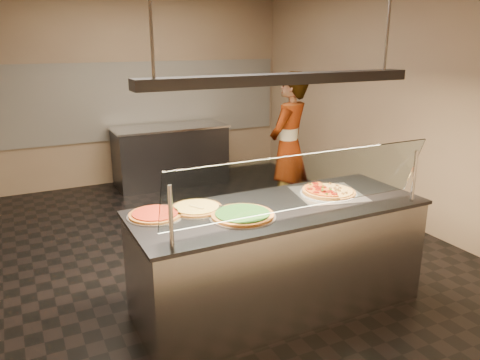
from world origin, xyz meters
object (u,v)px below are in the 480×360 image
worker (289,147)px  half_pizza_sausage (339,189)px  perforated_tray (328,193)px  pizza_spatula (204,207)px  serving_counter (278,257)px  pizza_cheese (196,208)px  sneeze_guard (305,182)px  pizza_tomato (155,214)px  prep_table (171,155)px  half_pizza_pepperoni (318,192)px  pizza_spinach (242,215)px  heat_lamp_housing (283,79)px

worker → half_pizza_sausage: bearing=39.9°
perforated_tray → pizza_spatula: (-1.14, 0.10, 0.02)m
serving_counter → pizza_cheese: size_ratio=5.54×
sneeze_guard → pizza_tomato: bearing=149.7°
pizza_tomato → prep_table: 3.92m
pizza_tomato → perforated_tray: bearing=-5.8°
pizza_spatula → worker: 2.42m
half_pizza_pepperoni → pizza_tomato: half_pizza_pepperoni is taller
pizza_spinach → prep_table: bearing=79.8°
half_pizza_sausage → pizza_spatula: size_ratio=1.94×
worker → prep_table: bearing=-99.9°
worker → pizza_spinach: bearing=17.3°
half_pizza_sausage → worker: 1.80m
perforated_tray → half_pizza_sausage: size_ratio=1.33×
half_pizza_sausage → worker: bearing=72.2°
pizza_spinach → pizza_tomato: (-0.60, 0.31, -0.00)m
pizza_cheese → pizza_spatula: (0.04, -0.05, 0.01)m
half_pizza_pepperoni → serving_counter: bearing=-170.4°
pizza_spatula → prep_table: size_ratio=0.15×
half_pizza_pepperoni → worker: bearing=65.7°
pizza_cheese → prep_table: pizza_cheese is taller
prep_table → worker: worker is taller
perforated_tray → heat_lamp_housing: bearing=-172.4°
sneeze_guard → pizza_spatula: (-0.60, 0.52, -0.27)m
perforated_tray → heat_lamp_housing: heat_lamp_housing is taller
serving_counter → pizza_tomato: bearing=166.9°
pizza_tomato → worker: size_ratio=0.23×
worker → sneeze_guard: bearing=28.2°
half_pizza_sausage → prep_table: size_ratio=0.28×
sneeze_guard → heat_lamp_housing: 0.80m
sneeze_guard → worker: 2.46m
half_pizza_pepperoni → half_pizza_sausage: size_ratio=1.00×
sneeze_guard → pizza_spatula: bearing=139.2°
half_pizza_pepperoni → pizza_spatula: bearing=174.4°
half_pizza_sausage → sneeze_guard: bearing=-147.7°
pizza_spatula → prep_table: pizza_spatula is taller
serving_counter → prep_table: same height
pizza_tomato → heat_lamp_housing: heat_lamp_housing is taller
perforated_tray → worker: bearing=68.8°
sneeze_guard → pizza_cheese: bearing=138.5°
perforated_tray → pizza_tomato: size_ratio=1.54×
sneeze_guard → pizza_tomato: sneeze_guard is taller
perforated_tray → prep_table: (-0.21, 3.82, -0.47)m
prep_table → worker: bearing=-67.6°
sneeze_guard → pizza_spatula: size_ratio=8.53×
pizza_cheese → heat_lamp_housing: heat_lamp_housing is taller
half_pizza_sausage → worker: (0.55, 1.72, -0.02)m
pizza_tomato → heat_lamp_housing: (0.98, -0.23, 1.01)m
sneeze_guard → worker: (1.21, 2.13, -0.29)m
half_pizza_sausage → pizza_spinach: 1.05m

